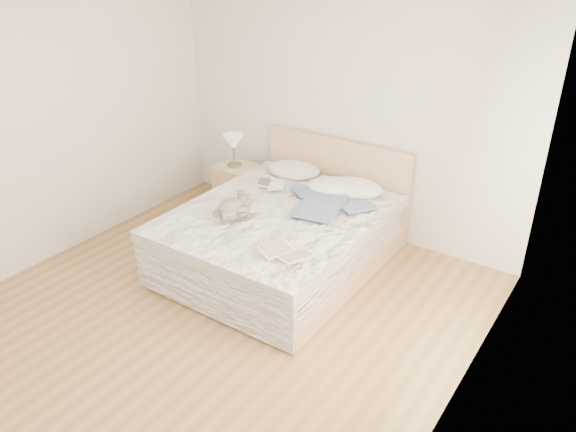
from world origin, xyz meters
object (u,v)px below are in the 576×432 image
object	(u,v)px
nightstand	(238,189)
childrens_book	(286,254)
teddy_bear	(230,214)
photo_book	(270,185)
bed	(284,235)
table_lamp	(234,144)

from	to	relation	value
nightstand	childrens_book	world-z (taller)	childrens_book
childrens_book	teddy_bear	world-z (taller)	teddy_bear
teddy_bear	photo_book	bearing A→B (deg)	103.99
bed	nightstand	bearing A→B (deg)	148.85
bed	nightstand	distance (m)	1.28
nightstand	table_lamp	bearing A→B (deg)	-153.48
table_lamp	childrens_book	xyz separation A→B (m)	(1.64, -1.36, -0.19)
bed	photo_book	size ratio (longest dim) A/B	6.83
nightstand	childrens_book	distance (m)	2.15
bed	table_lamp	distance (m)	1.40
childrens_book	photo_book	bearing A→B (deg)	155.33
table_lamp	photo_book	size ratio (longest dim) A/B	1.16
photo_book	teddy_bear	size ratio (longest dim) A/B	0.92
table_lamp	photo_book	xyz separation A→B (m)	(0.74, -0.33, -0.19)
table_lamp	teddy_bear	world-z (taller)	table_lamp
photo_book	nightstand	bearing A→B (deg)	127.23
table_lamp	childrens_book	world-z (taller)	table_lamp
nightstand	teddy_bear	world-z (taller)	teddy_bear
bed	childrens_book	size ratio (longest dim) A/B	5.48
photo_book	teddy_bear	world-z (taller)	teddy_bear
bed	photo_book	world-z (taller)	bed
photo_book	childrens_book	distance (m)	1.37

